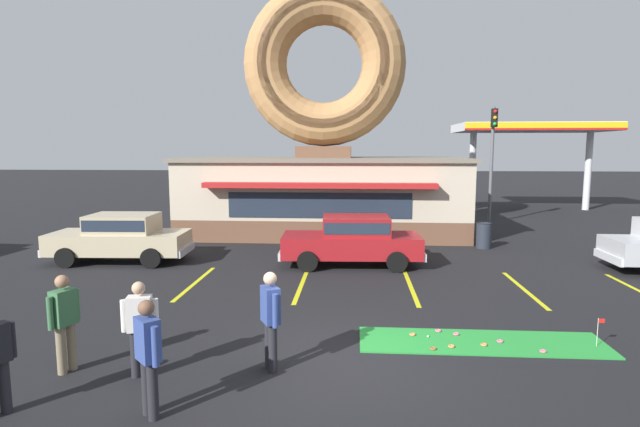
% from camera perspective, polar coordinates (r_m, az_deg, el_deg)
% --- Properties ---
extents(ground_plane, '(160.00, 160.00, 0.00)m').
position_cam_1_polar(ground_plane, '(9.14, 2.71, -16.70)').
color(ground_plane, black).
extents(donut_shop_building, '(12.30, 6.75, 10.96)m').
position_cam_1_polar(donut_shop_building, '(22.34, 0.46, 7.38)').
color(donut_shop_building, brown).
rests_on(donut_shop_building, ground).
extents(putting_mat, '(4.71, 1.29, 0.03)m').
position_cam_1_polar(putting_mat, '(10.45, 17.98, -13.81)').
color(putting_mat, green).
rests_on(putting_mat, ground).
extents(mini_donut_near_left, '(0.13, 0.13, 0.04)m').
position_cam_1_polar(mini_donut_near_left, '(10.43, 10.53, -13.42)').
color(mini_donut_near_left, '#D17F47').
rests_on(mini_donut_near_left, putting_mat).
extents(mini_donut_near_right, '(0.13, 0.13, 0.04)m').
position_cam_1_polar(mini_donut_near_right, '(9.83, 12.80, -14.82)').
color(mini_donut_near_right, brown).
rests_on(mini_donut_near_right, putting_mat).
extents(mini_donut_mid_left, '(0.13, 0.13, 0.04)m').
position_cam_1_polar(mini_donut_mid_left, '(10.26, 18.22, -14.05)').
color(mini_donut_mid_left, '#D17F47').
rests_on(mini_donut_mid_left, putting_mat).
extents(mini_donut_mid_centre, '(0.13, 0.13, 0.04)m').
position_cam_1_polar(mini_donut_mid_centre, '(10.53, 19.87, -13.55)').
color(mini_donut_mid_centre, '#D8667F').
rests_on(mini_donut_mid_centre, putting_mat).
extents(mini_donut_mid_right, '(0.13, 0.13, 0.04)m').
position_cam_1_polar(mini_donut_mid_right, '(10.01, 14.78, -14.45)').
color(mini_donut_mid_right, '#D17F47').
rests_on(mini_donut_mid_right, putting_mat).
extents(mini_donut_far_left, '(0.13, 0.13, 0.04)m').
position_cam_1_polar(mini_donut_far_left, '(10.64, 15.29, -13.13)').
color(mini_donut_far_left, '#D8667F').
rests_on(mini_donut_far_left, putting_mat).
extents(mini_donut_far_centre, '(0.13, 0.13, 0.04)m').
position_cam_1_polar(mini_donut_far_centre, '(10.33, 24.13, -14.16)').
color(mini_donut_far_centre, '#D8667F').
rests_on(mini_donut_far_centre, putting_mat).
extents(mini_donut_far_right, '(0.13, 0.13, 0.04)m').
position_cam_1_polar(mini_donut_far_right, '(10.73, 13.35, -12.89)').
color(mini_donut_far_right, '#D8667F').
rests_on(mini_donut_far_right, putting_mat).
extents(golf_ball, '(0.04, 0.04, 0.04)m').
position_cam_1_polar(golf_ball, '(10.38, 12.24, -13.55)').
color(golf_ball, white).
rests_on(golf_ball, putting_mat).
extents(putting_flag_pin, '(0.13, 0.01, 0.55)m').
position_cam_1_polar(putting_flag_pin, '(10.95, 29.35, -11.09)').
color(putting_flag_pin, silver).
rests_on(putting_flag_pin, putting_mat).
extents(car_red, '(4.63, 2.13, 1.60)m').
position_cam_1_polar(car_red, '(16.08, 3.77, -2.89)').
color(car_red, maroon).
rests_on(car_red, ground).
extents(car_champagne, '(4.64, 2.14, 1.60)m').
position_cam_1_polar(car_champagne, '(17.83, -21.81, -2.39)').
color(car_champagne, '#BCAD89').
rests_on(car_champagne, ground).
extents(pedestrian_blue_sweater_man, '(0.39, 0.54, 1.70)m').
position_cam_1_polar(pedestrian_blue_sweater_man, '(8.58, -5.68, -11.58)').
color(pedestrian_blue_sweater_man, '#232328').
rests_on(pedestrian_blue_sweater_man, ground).
extents(pedestrian_hooded_kid, '(0.58, 0.32, 1.61)m').
position_cam_1_polar(pedestrian_hooded_kid, '(8.82, -19.86, -11.87)').
color(pedestrian_hooded_kid, '#232328').
rests_on(pedestrian_hooded_kid, ground).
extents(pedestrian_leather_jacket_man, '(0.36, 0.56, 1.67)m').
position_cam_1_polar(pedestrian_leather_jacket_man, '(9.50, -27.18, -10.63)').
color(pedestrian_leather_jacket_man, '#7F7056').
rests_on(pedestrian_leather_jacket_man, ground).
extents(pedestrian_beanie_man, '(0.45, 0.45, 1.69)m').
position_cam_1_polar(pedestrian_beanie_man, '(7.52, -19.04, -14.81)').
color(pedestrian_beanie_man, '#232328').
rests_on(pedestrian_beanie_man, ground).
extents(trash_bin, '(0.57, 0.57, 0.97)m').
position_cam_1_polar(trash_bin, '(19.89, 18.22, -2.36)').
color(trash_bin, '#232833').
rests_on(trash_bin, ground).
extents(traffic_light_pole, '(0.28, 0.47, 5.80)m').
position_cam_1_polar(traffic_light_pole, '(26.25, 19.10, 6.91)').
color(traffic_light_pole, '#595B60').
rests_on(traffic_light_pole, ground).
extents(gas_station_canopy, '(9.00, 4.46, 5.30)m').
position_cam_1_polar(gas_station_canopy, '(33.61, 23.05, 8.70)').
color(gas_station_canopy, silver).
rests_on(gas_station_canopy, ground).
extents(parking_stripe_far_left, '(0.12, 3.60, 0.01)m').
position_cam_1_polar(parking_stripe_far_left, '(14.56, -14.07, -7.69)').
color(parking_stripe_far_left, yellow).
rests_on(parking_stripe_far_left, ground).
extents(parking_stripe_left, '(0.12, 3.60, 0.01)m').
position_cam_1_polar(parking_stripe_left, '(13.94, -2.13, -8.15)').
color(parking_stripe_left, yellow).
rests_on(parking_stripe_left, ground).
extents(parking_stripe_mid_left, '(0.12, 3.60, 0.01)m').
position_cam_1_polar(parking_stripe_mid_left, '(13.94, 10.35, -8.26)').
color(parking_stripe_mid_left, yellow).
rests_on(parking_stripe_mid_left, ground).
extents(parking_stripe_centre, '(0.12, 3.60, 0.01)m').
position_cam_1_polar(parking_stripe_centre, '(14.58, 22.26, -8.00)').
color(parking_stripe_centre, yellow).
rests_on(parking_stripe_centre, ground).
extents(parking_stripe_mid_right, '(0.12, 3.60, 0.01)m').
position_cam_1_polar(parking_stripe_mid_right, '(15.78, 32.75, -7.49)').
color(parking_stripe_mid_right, yellow).
rests_on(parking_stripe_mid_right, ground).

